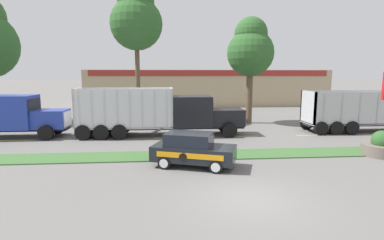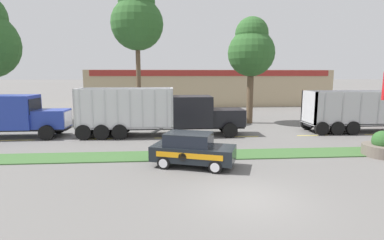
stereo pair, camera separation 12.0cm
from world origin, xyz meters
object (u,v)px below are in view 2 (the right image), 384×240
at_px(stone_planter, 382,147).
at_px(rally_car, 192,149).
at_px(dump_truck_lead, 174,114).
at_px(traffic_cone, 226,152).

bearing_deg(stone_planter, rally_car, -174.23).
bearing_deg(dump_truck_lead, traffic_cone, -66.01).
height_order(dump_truck_lead, rally_car, dump_truck_lead).
bearing_deg(rally_car, stone_planter, 5.77).
distance_m(dump_truck_lead, stone_planter, 13.60).
relative_size(rally_car, traffic_cone, 8.68).
height_order(rally_car, traffic_cone, rally_car).
xyz_separation_m(stone_planter, traffic_cone, (-8.88, 0.55, -0.26)).
bearing_deg(stone_planter, dump_truck_lead, 149.59).
height_order(rally_car, stone_planter, rally_car).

